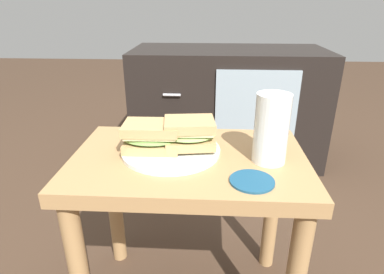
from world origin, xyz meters
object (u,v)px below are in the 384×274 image
(sandwich_front, at_px, (152,136))
(sandwich_back, at_px, (189,133))
(tv_cabinet, at_px, (227,105))
(coaster, at_px, (252,181))
(plate, at_px, (171,150))
(beer_glass, at_px, (271,129))

(sandwich_front, bearing_deg, sandwich_back, 4.60)
(tv_cabinet, xyz_separation_m, sandwich_front, (-0.23, -0.93, 0.21))
(sandwich_front, xyz_separation_m, sandwich_back, (0.09, 0.01, 0.01))
(tv_cabinet, height_order, coaster, tv_cabinet)
(sandwich_back, bearing_deg, coaster, -44.34)
(plate, xyz_separation_m, sandwich_back, (0.05, 0.00, 0.05))
(plate, bearing_deg, sandwich_back, 4.60)
(beer_glass, bearing_deg, coaster, -116.02)
(plate, bearing_deg, coaster, -35.56)
(tv_cabinet, bearing_deg, coaster, -90.15)
(tv_cabinet, xyz_separation_m, coaster, (-0.00, -1.06, 0.17))
(sandwich_back, height_order, coaster, sandwich_back)
(plate, height_order, coaster, plate)
(beer_glass, xyz_separation_m, coaster, (-0.05, -0.10, -0.08))
(tv_cabinet, relative_size, sandwich_front, 6.70)
(sandwich_back, height_order, beer_glass, beer_glass)
(plate, height_order, sandwich_back, sandwich_back)
(sandwich_back, bearing_deg, tv_cabinet, 81.42)
(sandwich_front, height_order, coaster, sandwich_front)
(tv_cabinet, xyz_separation_m, plate, (-0.18, -0.93, 0.17))
(beer_glass, bearing_deg, sandwich_front, 174.30)
(plate, distance_m, sandwich_front, 0.06)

